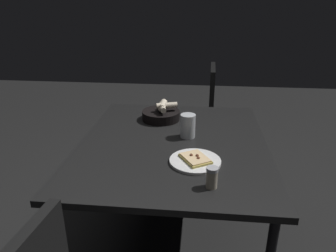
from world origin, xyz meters
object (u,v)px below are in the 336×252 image
(bread_basket, at_px, (161,114))
(chair_far, at_px, (198,116))
(pizza_plate, at_px, (195,160))
(beer_glass, at_px, (188,127))
(pepper_shaker, at_px, (212,179))
(dining_table, at_px, (173,151))

(bread_basket, distance_m, chair_far, 0.79)
(pizza_plate, xyz_separation_m, beer_glass, (-0.29, -0.05, 0.05))
(bread_basket, bearing_deg, pizza_plate, 22.76)
(pizza_plate, relative_size, beer_glass, 1.85)
(pepper_shaker, bearing_deg, beer_glass, -166.39)
(pizza_plate, bearing_deg, chair_far, 179.93)
(bread_basket, distance_m, beer_glass, 0.30)
(bread_basket, bearing_deg, beer_glass, 35.56)
(beer_glass, height_order, chair_far, chair_far)
(dining_table, height_order, pizza_plate, pizza_plate)
(dining_table, distance_m, chair_far, 1.04)
(dining_table, bearing_deg, chair_far, 173.08)
(bread_basket, height_order, chair_far, chair_far)
(dining_table, distance_m, pizza_plate, 0.26)
(pizza_plate, height_order, chair_far, chair_far)
(pizza_plate, relative_size, bread_basket, 1.02)
(dining_table, distance_m, beer_glass, 0.15)
(beer_glass, xyz_separation_m, chair_far, (-0.96, 0.05, -0.28))
(pepper_shaker, xyz_separation_m, chair_far, (-1.44, -0.07, -0.27))
(bread_basket, relative_size, pepper_shaker, 2.60)
(pepper_shaker, relative_size, chair_far, 0.10)
(bread_basket, xyz_separation_m, beer_glass, (0.25, 0.18, 0.02))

